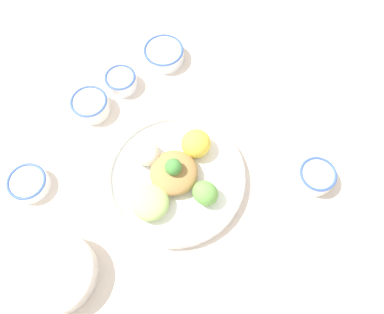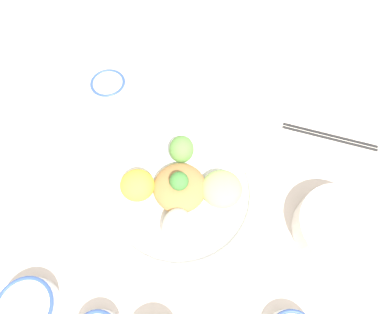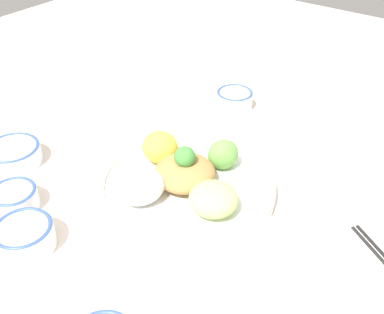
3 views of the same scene
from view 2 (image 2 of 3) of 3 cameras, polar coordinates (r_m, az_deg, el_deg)
ground_plane at (r=0.75m, az=0.17°, el=-4.48°), size 2.40×2.40×0.00m
salad_platter at (r=0.72m, az=-2.10°, el=-6.10°), size 0.35×0.35×0.10m
sauce_bowl_red at (r=0.75m, az=-27.29°, el=-22.75°), size 0.11×0.11×0.04m
rice_bowl_blue at (r=0.89m, az=-14.51°, el=11.96°), size 0.09×0.09×0.04m
side_serving_bowl at (r=0.75m, az=24.59°, el=-11.28°), size 0.18×0.18×0.06m
chopsticks_pair_near at (r=0.87m, az=23.29°, el=3.42°), size 0.20×0.14×0.01m
serving_spoon_main at (r=0.86m, az=5.15°, el=9.59°), size 0.06×0.13×0.01m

